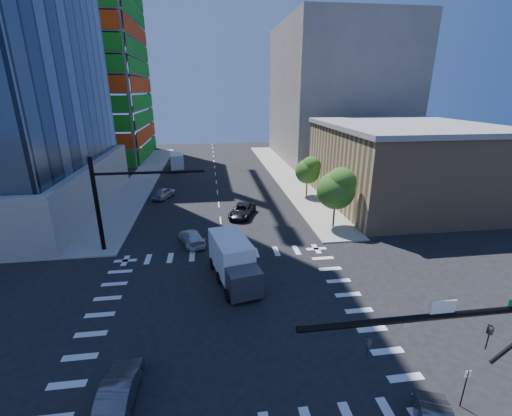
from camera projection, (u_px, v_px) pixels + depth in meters
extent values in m
plane|color=black|center=(231.00, 313.00, 23.89)|extent=(160.00, 160.00, 0.00)
cube|color=silver|center=(231.00, 313.00, 23.89)|extent=(20.00, 20.00, 0.01)
cube|color=gray|center=(284.00, 174.00, 62.92)|extent=(5.00, 60.00, 0.15)
cube|color=gray|center=(144.00, 178.00, 59.68)|extent=(5.00, 60.00, 0.15)
cube|color=#18871A|center=(137.00, 41.00, 71.95)|extent=(0.12, 24.00, 49.00)
cube|color=red|center=(47.00, 29.00, 58.53)|extent=(24.00, 0.12, 49.00)
cube|color=#9E825B|center=(404.00, 166.00, 46.07)|extent=(20.00, 22.00, 10.00)
cube|color=gray|center=(410.00, 126.00, 44.33)|extent=(20.50, 22.50, 0.60)
cube|color=slate|center=(336.00, 93.00, 74.26)|extent=(24.00, 30.00, 28.00)
cylinder|color=black|center=(441.00, 316.00, 11.50)|extent=(10.00, 0.24, 0.24)
imported|color=black|center=(488.00, 337.00, 12.12)|extent=(0.16, 0.20, 1.00)
imported|color=black|center=(367.00, 350.00, 11.53)|extent=(0.16, 0.20, 1.00)
cube|color=white|center=(443.00, 307.00, 11.38)|extent=(0.90, 0.04, 0.50)
cylinder|color=black|center=(97.00, 205.00, 31.64)|extent=(0.40, 0.40, 9.00)
cylinder|color=black|center=(149.00, 173.00, 31.34)|extent=(10.00, 0.24, 0.24)
imported|color=black|center=(162.00, 184.00, 31.83)|extent=(0.16, 0.20, 1.00)
cylinder|color=#382316|center=(334.00, 217.00, 38.19)|extent=(0.20, 0.20, 2.27)
sphere|color=#1F4913|center=(336.00, 190.00, 37.18)|extent=(4.16, 4.16, 4.16)
sphere|color=#48802A|center=(341.00, 182.00, 36.63)|extent=(3.25, 3.25, 3.25)
cylinder|color=#382316|center=(307.00, 189.00, 49.51)|extent=(0.20, 0.20, 1.92)
sphere|color=#1F4913|center=(308.00, 171.00, 48.66)|extent=(3.52, 3.52, 3.52)
sphere|color=#48802A|center=(311.00, 166.00, 48.16)|extent=(2.75, 2.75, 2.75)
cylinder|color=black|center=(464.00, 389.00, 16.49)|extent=(0.06, 0.06, 2.20)
cube|color=silver|center=(468.00, 374.00, 16.20)|extent=(0.30, 0.03, 0.40)
imported|color=black|center=(242.00, 210.00, 41.88)|extent=(4.19, 5.85, 1.48)
imported|color=silver|center=(192.00, 237.00, 34.42)|extent=(3.24, 5.01, 1.35)
imported|color=#9EA2A6|center=(164.00, 193.00, 48.92)|extent=(3.37, 4.85, 1.53)
imported|color=#4F4E54|center=(119.00, 390.00, 16.89)|extent=(1.66, 4.38, 1.43)
cube|color=white|center=(234.00, 259.00, 27.11)|extent=(3.59, 5.74, 2.77)
cube|color=#3E3D44|center=(235.00, 267.00, 27.34)|extent=(2.79, 2.38, 2.03)
cube|color=silver|center=(177.00, 160.00, 66.14)|extent=(2.90, 5.21, 2.59)
cube|color=#3E3D44|center=(177.00, 163.00, 66.35)|extent=(2.47, 2.02, 1.89)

